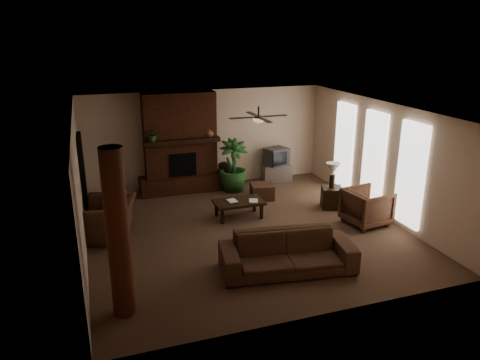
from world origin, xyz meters
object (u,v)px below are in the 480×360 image
object	(u,v)px
armchair_left	(108,213)
side_table_left	(115,219)
sofa	(288,247)
ottoman	(262,191)
log_column	(118,235)
armchair_right	(367,205)
tv_stand	(277,173)
lamp_right	(333,171)
lamp_left	(110,189)
floor_plant	(233,177)
side_table_right	(331,198)
floor_vase	(224,173)
coffee_table	(239,203)

from	to	relation	value
armchair_left	side_table_left	xyz separation A→B (m)	(0.13, 0.26, -0.28)
sofa	ottoman	bearing A→B (deg)	84.08
log_column	sofa	bearing A→B (deg)	7.65
log_column	armchair_right	distance (m)	6.14
armchair_right	tv_stand	size ratio (longest dim) A/B	1.12
log_column	lamp_right	bearing A→B (deg)	28.85
armchair_left	lamp_left	xyz separation A→B (m)	(0.09, 0.31, 0.45)
floor_plant	side_table_right	world-z (taller)	floor_plant
sofa	lamp_right	size ratio (longest dim) A/B	3.92
floor_plant	lamp_right	xyz separation A→B (m)	(2.00, -2.07, 0.59)
armchair_left	lamp_right	world-z (taller)	lamp_right
armchair_right	floor_vase	xyz separation A→B (m)	(-2.41, 3.66, -0.05)
log_column	floor_plant	size ratio (longest dim) A/B	1.89
log_column	lamp_left	bearing A→B (deg)	88.89
ottoman	floor_plant	world-z (taller)	floor_plant
side_table_left	log_column	bearing A→B (deg)	-91.77
armchair_right	ottoman	distance (m)	2.98
lamp_left	side_table_right	distance (m)	5.53
coffee_table	tv_stand	distance (m)	3.12
floor_plant	lamp_right	world-z (taller)	lamp_right
armchair_right	lamp_left	bearing A→B (deg)	66.67
armchair_right	side_table_right	xyz separation A→B (m)	(-0.25, 1.20, -0.20)
ottoman	lamp_right	bearing A→B (deg)	-39.75
armchair_left	lamp_left	bearing A→B (deg)	177.97
armchair_right	lamp_left	size ratio (longest dim) A/B	1.47
tv_stand	log_column	bearing A→B (deg)	-123.73
armchair_left	side_table_left	size ratio (longest dim) A/B	2.31
armchair_left	side_table_left	bearing A→B (deg)	168.24
sofa	tv_stand	size ratio (longest dim) A/B	3.00
armchair_right	ottoman	xyz separation A→B (m)	(-1.70, 2.42, -0.28)
lamp_right	armchair_right	bearing A→B (deg)	-78.17
log_column	tv_stand	bearing A→B (deg)	47.54
ottoman	side_table_left	size ratio (longest dim) A/B	1.09
ottoman	floor_vase	xyz separation A→B (m)	(-0.71, 1.24, 0.23)
coffee_table	floor_vase	size ratio (longest dim) A/B	1.56
log_column	armchair_left	xyz separation A→B (m)	(-0.03, 3.10, -0.84)
log_column	lamp_left	xyz separation A→B (m)	(0.07, 3.41, -0.40)
floor_plant	lamp_left	size ratio (longest dim) A/B	2.28
armchair_right	floor_plant	bearing A→B (deg)	26.58
log_column	coffee_table	distance (m)	4.52
coffee_table	lamp_left	size ratio (longest dim) A/B	1.85
floor_vase	tv_stand	bearing A→B (deg)	1.95
log_column	lamp_left	world-z (taller)	log_column
coffee_table	side_table_right	bearing A→B (deg)	-3.55
sofa	armchair_left	world-z (taller)	armchair_left
coffee_table	lamp_left	bearing A→B (deg)	175.65
lamp_left	coffee_table	bearing A→B (deg)	-4.35
sofa	lamp_left	xyz separation A→B (m)	(-3.03, 2.99, 0.50)
ottoman	side_table_right	size ratio (longest dim) A/B	1.09
log_column	floor_vase	size ratio (longest dim) A/B	3.64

